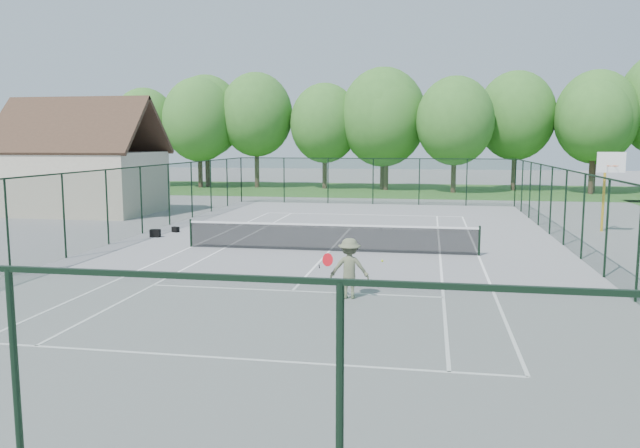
# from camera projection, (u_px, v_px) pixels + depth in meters

# --- Properties ---
(ground) EXTENTS (140.00, 140.00, 0.00)m
(ground) POSITION_uv_depth(u_px,v_px,m) (329.00, 251.00, 23.53)
(ground) COLOR gray
(ground) RESTS_ON ground
(grass_far) EXTENTS (80.00, 16.00, 0.01)m
(grass_far) POSITION_uv_depth(u_px,v_px,m) (386.00, 190.00, 52.81)
(grass_far) COLOR #386E28
(grass_far) RESTS_ON ground
(court_lines) EXTENTS (11.05, 23.85, 0.01)m
(court_lines) POSITION_uv_depth(u_px,v_px,m) (329.00, 251.00, 23.53)
(court_lines) COLOR white
(court_lines) RESTS_ON ground
(tennis_net) EXTENTS (11.08, 0.08, 1.10)m
(tennis_net) POSITION_uv_depth(u_px,v_px,m) (329.00, 236.00, 23.45)
(tennis_net) COLOR black
(tennis_net) RESTS_ON ground
(fence_enclosure) EXTENTS (18.05, 36.05, 3.02)m
(fence_enclosure) POSITION_uv_depth(u_px,v_px,m) (329.00, 210.00, 23.32)
(fence_enclosure) COLOR #17341D
(fence_enclosure) RESTS_ON ground
(utility_building) EXTENTS (8.60, 6.27, 6.63)m
(utility_building) POSITION_uv_depth(u_px,v_px,m) (81.00, 159.00, 35.64)
(utility_building) COLOR beige
(utility_building) RESTS_ON ground
(tree_line_far) EXTENTS (39.40, 6.40, 9.70)m
(tree_line_far) POSITION_uv_depth(u_px,v_px,m) (387.00, 118.00, 52.02)
(tree_line_far) COLOR #493125
(tree_line_far) RESTS_ON ground
(basketball_goal) EXTENTS (1.20, 1.43, 3.65)m
(basketball_goal) POSITION_uv_depth(u_px,v_px,m) (608.00, 176.00, 27.86)
(basketball_goal) COLOR gold
(basketball_goal) RESTS_ON ground
(sports_bag_a) EXTENTS (0.45, 0.29, 0.34)m
(sports_bag_a) POSITION_uv_depth(u_px,v_px,m) (155.00, 233.00, 26.96)
(sports_bag_a) COLOR black
(sports_bag_a) RESTS_ON ground
(sports_bag_b) EXTENTS (0.37, 0.31, 0.25)m
(sports_bag_b) POSITION_uv_depth(u_px,v_px,m) (176.00, 229.00, 28.41)
(sports_bag_b) COLOR black
(sports_bag_b) RESTS_ON ground
(tennis_player) EXTENTS (1.73, 0.81, 1.60)m
(tennis_player) POSITION_uv_depth(u_px,v_px,m) (349.00, 268.00, 16.42)
(tennis_player) COLOR #5E6548
(tennis_player) RESTS_ON ground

